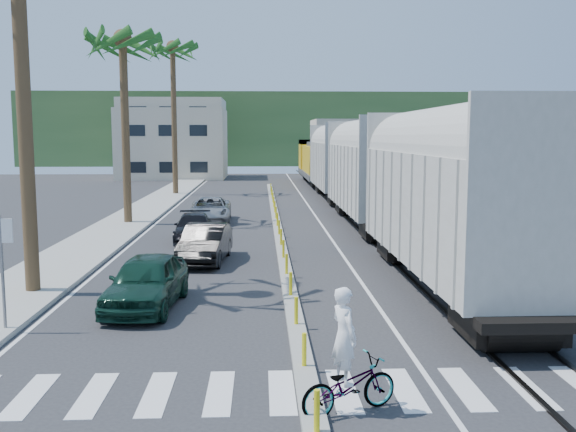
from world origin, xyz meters
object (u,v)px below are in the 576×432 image
object	(u,v)px
car_lead	(147,281)
car_second	(205,243)
street_sign	(1,256)
cyclist	(348,374)

from	to	relation	value
car_lead	car_second	size ratio (longest dim) A/B	1.01
street_sign	car_lead	bearing A→B (deg)	36.17
street_sign	car_lead	world-z (taller)	street_sign
car_lead	cyclist	xyz separation A→B (m)	(4.82, -7.27, -0.05)
car_lead	cyclist	world-z (taller)	cyclist
street_sign	cyclist	distance (m)	9.46
street_sign	cyclist	world-z (taller)	street_sign
car_lead	car_second	bearing A→B (deg)	85.45
cyclist	car_second	bearing A→B (deg)	-9.10
cyclist	car_lead	bearing A→B (deg)	9.58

